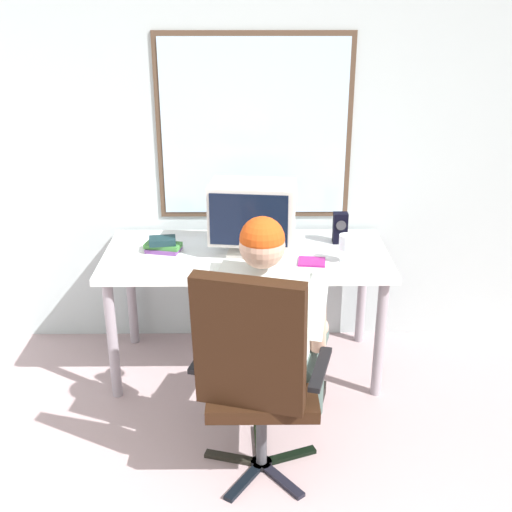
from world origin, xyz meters
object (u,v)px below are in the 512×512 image
Objects in this scene: person_seated at (269,329)px; crt_monitor at (252,213)px; desk_speaker at (340,228)px; desk at (246,266)px; wine_glass at (346,243)px; book_stack at (163,245)px; cd_case at (312,262)px; office_chair at (255,370)px.

person_seated is 2.56× the size of crt_monitor.
desk is at bearing -165.31° from desk_speaker.
wine_glass reaches higher than desk.
desk_speaker is 0.84× the size of book_stack.
crt_monitor reaches higher than desk.
cd_case is at bearing -24.83° from crt_monitor.
desk_speaker is (0.43, 0.84, 0.18)m from person_seated.
wine_glass is 1.00m from book_stack.
crt_monitor is at bearing 96.17° from person_seated.
wine_glass is (0.42, 0.56, 0.20)m from person_seated.
wine_glass is at bearing 1.49° from cd_case.
book_stack is at bearing 116.93° from office_chair.
crt_monitor is (-0.01, 0.97, 0.36)m from office_chair.
crt_monitor is at bearing 155.17° from cd_case.
cd_case is (0.80, -0.17, -0.03)m from book_stack.
office_chair reaches higher than desk.
crt_monitor is at bearing 90.73° from office_chair.
office_chair is 1.12m from book_stack.
cd_case is (0.32, -0.15, -0.22)m from crt_monitor.
wine_glass is 0.98× the size of cd_case.
office_chair is 2.23× the size of crt_monitor.
wine_glass is 0.21m from cd_case.
cd_case is (-0.18, -0.00, -0.10)m from wine_glass.
office_chair is at bearing -103.67° from person_seated.
person_seated reaches higher than book_stack.
desk is 10.12× the size of wine_glass.
crt_monitor is at bearing 1.13° from desk.
cd_case is at bearing 69.54° from office_chair.
desk is 0.47m from book_stack.
desk is 0.71m from person_seated.
office_chair is (0.04, -0.96, -0.05)m from desk.
desk is at bearing -178.87° from crt_monitor.
desk_speaker is at bearing 14.69° from desk.
wine_glass is at bearing -91.01° from desk_speaker.
book_stack is at bearing 177.59° from desk.
person_seated reaches higher than desk_speaker.
office_chair is 6.92× the size of wine_glass.
crt_monitor is at bearing -2.19° from book_stack.
book_stack is at bearing 177.81° from crt_monitor.
desk_speaker reaches higher than book_stack.
person_seated is 0.73m from wine_glass.
crt_monitor is 0.54m from desk_speaker.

